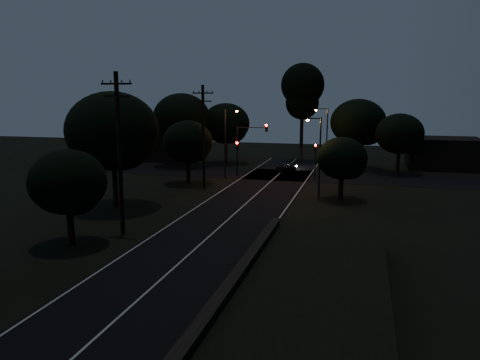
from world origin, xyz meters
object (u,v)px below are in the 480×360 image
Objects in this scene: utility_pole_mid at (119,151)px; streetlight_a at (227,138)px; signal_right at (315,155)px; signal_left at (237,152)px; streetlight_c at (318,152)px; tall_pine at (302,91)px; signal_mast at (251,140)px; car at (286,167)px; streetlight_b at (325,136)px; utility_pole_far at (203,135)px.

streetlight_a is (0.69, 23.00, -1.10)m from utility_pole_mid.
signal_left is at bearing 180.00° from signal_right.
signal_right is 0.51× the size of streetlight_a.
tall_pine is at bearing 100.93° from streetlight_c.
signal_mast is (-3.91, -15.01, -5.79)m from tall_pine.
car is (6.49, 29.87, -5.19)m from utility_pole_mid.
car is at bearing 77.75° from utility_pole_mid.
streetlight_b is at bearing -68.62° from tall_pine.
utility_pole_far is 6.10m from streetlight_a.
signal_left is (-5.60, -15.01, -7.29)m from tall_pine.
signal_mast is 0.78× the size of streetlight_b.
utility_pole_far is 8.64m from signal_mast.
streetlight_a is at bearing -109.59° from signal_left.
utility_pole_far reaches higher than signal_left.
tall_pine is 1.76× the size of streetlight_b.
tall_pine reaches higher than signal_mast.
streetlight_a is at bearing 73.08° from car.
signal_left is at bearing -157.95° from streetlight_b.
signal_right is at bearing 11.34° from streetlight_a.
signal_left is at bearing 136.24° from streetlight_c.
signal_mast is at bearing 131.19° from streetlight_c.
streetlight_a is (-6.31, -17.00, -5.49)m from tall_pine.
signal_mast is 7.05m from car.
utility_pole_far is 1.40× the size of streetlight_c.
streetlight_a is 2.48× the size of car.
car is at bearing 49.84° from streetlight_a.
signal_mast is 1.94× the size of car.
utility_pole_far reaches higher than signal_right.
utility_pole_mid reaches higher than car.
tall_pine is at bearing 103.49° from signal_right.
streetlight_c is at bearing 51.74° from utility_pole_mid.
streetlight_a is at bearing -150.52° from streetlight_b.
utility_pole_far is at bearing -106.93° from tall_pine.
utility_pole_far is 12.05m from streetlight_c.
streetlight_a is at bearing 83.41° from utility_pole_far.
signal_mast is at bearing -154.01° from streetlight_b.
streetlight_c is at bearing -82.98° from signal_right.
signal_right is 4.45m from streetlight_b.
streetlight_c is (11.14, -8.00, -0.29)m from streetlight_a.
signal_right is 1.27× the size of car.
tall_pine is 18.95m from streetlight_a.
streetlight_a is at bearing -110.36° from tall_pine.
streetlight_a is (0.69, 6.00, -0.85)m from utility_pole_far.
car is (5.79, 6.87, -4.09)m from streetlight_a.
streetlight_a is 1.00× the size of streetlight_b.
signal_mast is 9.15m from streetlight_b.
utility_pole_mid is at bearing -128.26° from streetlight_c.
streetlight_c reaches higher than signal_left.
streetlight_c is at bearing -9.60° from utility_pole_far.
tall_pine is at bearing 75.38° from signal_mast.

